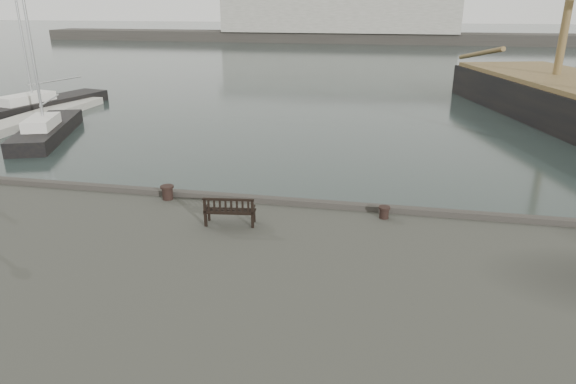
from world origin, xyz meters
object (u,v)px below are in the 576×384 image
Objects in this scene: bollard_left at (167,193)px; bollard_right at (384,212)px; bench at (230,216)px; yacht_c at (48,133)px; yacht_b at (41,108)px.

bollard_right is at bearing -1.53° from bollard_left.
yacht_c reaches higher than bench.
yacht_b reaches higher than bollard_right.
bench is at bearing -31.21° from yacht_b.
bench is 4.18× the size of bollard_right.
yacht_c is at bearing 131.88° from bench.
bollard_right is 31.84m from yacht_b.
bollard_left is at bearing 142.19° from bench.
yacht_b reaches higher than bollard_left.
yacht_c is (-15.62, 13.44, -1.58)m from bench.
yacht_c reaches higher than bollard_left.
yacht_b is (-25.45, 19.07, -1.49)m from bollard_right.
bench is 20.66m from yacht_c.
bench reaches higher than bollard_right.
bollard_left is 6.92m from bollard_right.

